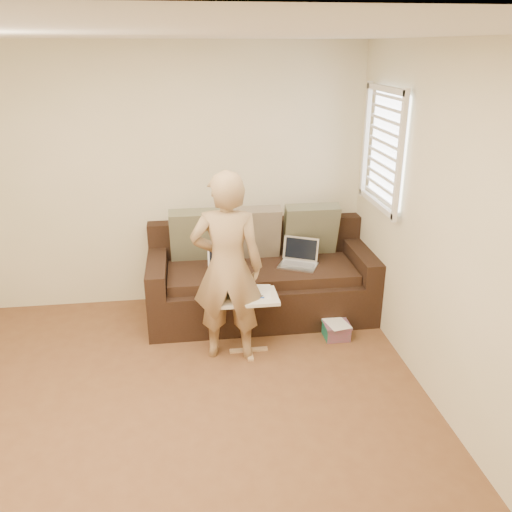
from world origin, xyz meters
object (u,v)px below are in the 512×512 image
object	(u,v)px
sofa	(261,275)
laptop_white	(224,274)
striped_box	(336,330)
person	(227,268)
side_table	(249,324)
laptop_silver	(298,266)
drinking_glass	(229,285)

from	to	relation	value
sofa	laptop_white	bearing A→B (deg)	-159.73
sofa	striped_box	bearing A→B (deg)	-42.49
sofa	person	world-z (taller)	person
sofa	side_table	xyz separation A→B (m)	(-0.21, -0.70, -0.15)
striped_box	laptop_white	bearing A→B (deg)	156.32
side_table	laptop_silver	bearing A→B (deg)	48.56
side_table	striped_box	bearing A→B (deg)	8.76
side_table	striped_box	xyz separation A→B (m)	(0.84, 0.13, -0.20)
sofa	striped_box	size ratio (longest dim) A/B	9.13
sofa	drinking_glass	xyz separation A→B (m)	(-0.37, -0.60, 0.19)
side_table	drinking_glass	bearing A→B (deg)	146.65
laptop_white	side_table	world-z (taller)	laptop_white
person	laptop_silver	bearing A→B (deg)	-129.47
laptop_white	drinking_glass	xyz separation A→B (m)	(0.00, -0.46, 0.09)
laptop_silver	striped_box	distance (m)	0.73
laptop_silver	person	world-z (taller)	person
laptop_white	laptop_silver	bearing A→B (deg)	7.63
laptop_silver	striped_box	xyz separation A→B (m)	(0.27, -0.52, -0.44)
laptop_white	side_table	size ratio (longest dim) A/B	0.55
laptop_silver	person	xyz separation A→B (m)	(-0.75, -0.67, 0.31)
person	side_table	size ratio (longest dim) A/B	3.01
laptop_silver	drinking_glass	bearing A→B (deg)	-116.63
sofa	laptop_white	distance (m)	0.41
laptop_silver	laptop_white	bearing A→B (deg)	-147.04
striped_box	person	bearing A→B (deg)	-171.60
laptop_silver	sofa	bearing A→B (deg)	-162.26
laptop_white	drinking_glass	size ratio (longest dim) A/B	2.53
drinking_glass	striped_box	distance (m)	1.13
laptop_white	drinking_glass	bearing A→B (deg)	-88.47
person	striped_box	distance (m)	1.27
laptop_silver	striped_box	bearing A→B (deg)	-35.99
drinking_glass	sofa	bearing A→B (deg)	58.37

